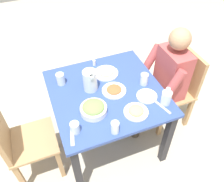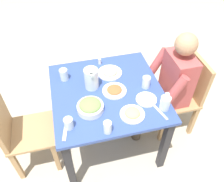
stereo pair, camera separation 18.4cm
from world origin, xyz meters
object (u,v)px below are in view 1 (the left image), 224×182
object	(u,v)px
diner_near	(163,80)
oil_carafe	(166,98)
water_pitcher	(90,80)
plate_fries	(136,111)
chair_far	(20,140)
plate_rice_curry	(114,90)
dining_table	(107,100)
water_glass_center	(115,127)
plate_beans	(106,72)
plate_yoghurt	(147,96)
chair_near	(178,86)
water_glass_near_left	(75,128)
salt_shaker	(94,63)
water_glass_far_left	(144,79)
salad_bowl	(94,109)
water_glass_near_right	(61,79)

from	to	relation	value
diner_near	oil_carafe	bearing A→B (deg)	150.13
water_pitcher	plate_fries	size ratio (longest dim) A/B	0.98
chair_far	plate_rice_curry	xyz separation A→B (m)	(0.03, -0.85, 0.25)
diner_near	water_pitcher	size ratio (longest dim) A/B	6.07
dining_table	water_glass_center	world-z (taller)	water_glass_center
plate_beans	plate_yoghurt	size ratio (longest dim) A/B	1.30
chair_near	water_glass_near_left	world-z (taller)	chair_near
water_pitcher	salt_shaker	world-z (taller)	water_pitcher
plate_rice_curry	dining_table	bearing A→B (deg)	69.29
water_glass_far_left	salt_shaker	xyz separation A→B (m)	(0.42, 0.32, -0.03)
diner_near	plate_fries	size ratio (longest dim) A/B	5.95
chair_near	water_glass_far_left	xyz separation A→B (m)	(-0.06, 0.45, 0.29)
diner_near	salad_bowl	world-z (taller)	diner_near
plate_yoghurt	water_glass_center	size ratio (longest dim) A/B	1.67
salad_bowl	plate_beans	bearing A→B (deg)	-32.50
water_pitcher	plate_fries	distance (m)	0.47
plate_yoghurt	chair_far	bearing A→B (deg)	82.89
plate_beans	water_glass_near_left	size ratio (longest dim) A/B	2.45
chair_near	water_pitcher	distance (m)	0.96
salt_shaker	dining_table	bearing A→B (deg)	177.29
plate_yoghurt	salt_shaker	world-z (taller)	salt_shaker
dining_table	chair_far	size ratio (longest dim) A/B	1.10
water_pitcher	water_glass_center	bearing A→B (deg)	-177.35
diner_near	plate_yoghurt	xyz separation A→B (m)	(-0.21, 0.30, 0.10)
plate_beans	water_glass_near_right	xyz separation A→B (m)	(0.02, 0.41, 0.04)
chair_near	water_glass_center	world-z (taller)	chair_near
diner_near	salt_shaker	world-z (taller)	diner_near
plate_fries	water_glass_center	xyz separation A→B (m)	(-0.11, 0.22, 0.03)
oil_carafe	water_pitcher	bearing A→B (deg)	52.93
plate_rice_curry	water_glass_near_right	xyz separation A→B (m)	(0.26, 0.40, 0.04)
chair_near	water_glass_center	distance (m)	1.02
chair_far	water_glass_far_left	size ratio (longest dim) A/B	8.05
water_pitcher	water_glass_near_right	distance (m)	0.28
water_glass_far_left	salt_shaker	bearing A→B (deg)	37.60
water_pitcher	plate_yoghurt	size ratio (longest dim) A/B	1.11
plate_rice_curry	salt_shaker	xyz separation A→B (m)	(0.40, 0.04, 0.01)
chair_far	plate_fries	bearing A→B (deg)	-105.57
plate_rice_curry	water_glass_near_left	distance (m)	0.51
diner_near	water_pitcher	xyz separation A→B (m)	(0.05, 0.70, 0.18)
chair_near	diner_near	bearing A→B (deg)	90.00
plate_yoghurt	water_glass_center	distance (m)	0.44
diner_near	chair_near	bearing A→B (deg)	-90.00
plate_rice_curry	water_glass_center	world-z (taller)	water_glass_center
plate_fries	water_glass_center	size ratio (longest dim) A/B	1.89
salad_bowl	plate_beans	size ratio (longest dim) A/B	0.93
plate_rice_curry	water_glass_near_right	distance (m)	0.48
chair_far	plate_yoghurt	size ratio (longest dim) A/B	4.99
plate_yoghurt	water_glass_near_left	bearing A→B (deg)	100.53
salad_bowl	oil_carafe	bearing A→B (deg)	-102.28
salad_bowl	plate_rice_curry	distance (m)	0.28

